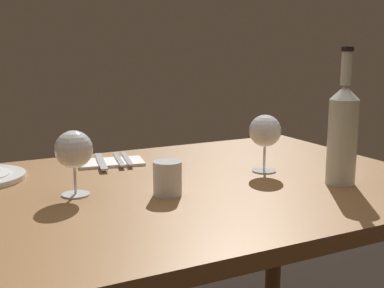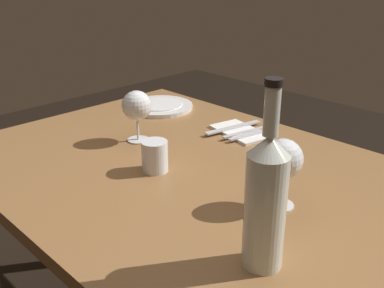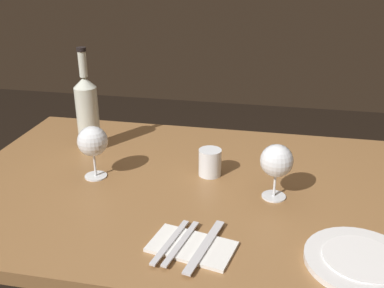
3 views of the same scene
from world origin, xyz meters
name	(u,v)px [view 3 (image 3 of 3)]	position (x,y,z in m)	size (l,w,h in m)	color
dining_table	(181,210)	(0.00, 0.00, 0.65)	(1.30, 0.90, 0.74)	olive
wine_glass_left	(93,142)	(-0.26, -0.01, 0.85)	(0.09, 0.09, 0.16)	white
wine_glass_right	(277,162)	(0.27, -0.02, 0.85)	(0.09, 0.09, 0.15)	white
wine_bottle	(87,111)	(-0.36, 0.19, 0.87)	(0.07, 0.07, 0.34)	silver
water_tumbler	(210,164)	(0.07, 0.07, 0.78)	(0.07, 0.07, 0.08)	white
dinner_plate	(361,261)	(0.46, -0.27, 0.75)	(0.24, 0.24, 0.02)	white
folded_napkin	(192,247)	(0.09, -0.29, 0.74)	(0.21, 0.15, 0.01)	white
fork_inner	(181,243)	(0.07, -0.29, 0.75)	(0.05, 0.18, 0.00)	silver
fork_outer	(170,242)	(0.04, -0.29, 0.75)	(0.05, 0.18, 0.00)	silver
table_knife	(205,246)	(0.12, -0.29, 0.75)	(0.06, 0.21, 0.00)	silver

